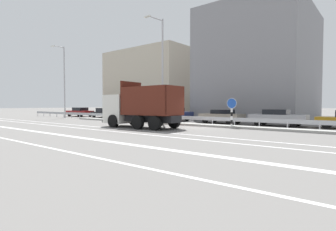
{
  "coord_description": "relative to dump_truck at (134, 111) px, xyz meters",
  "views": [
    {
      "loc": [
        11.46,
        -17.6,
        1.82
      ],
      "look_at": [
        -2.48,
        -0.35,
        0.94
      ],
      "focal_mm": 28.0,
      "sensor_mm": 36.0,
      "label": 1
    }
  ],
  "objects": [
    {
      "name": "median_island",
      "position": [
        4.33,
        4.45,
        -1.28
      ],
      "size": [
        36.9,
        1.1,
        0.18
      ],
      "primitive_type": "cube",
      "color": "gray",
      "rests_on": "ground_plane"
    },
    {
      "name": "lane_strip_1",
      "position": [
        0.94,
        -3.38,
        -1.37
      ],
      "size": [
        67.09,
        0.16,
        0.01
      ],
      "primitive_type": "cube",
      "color": "silver",
      "rests_on": "ground_plane"
    },
    {
      "name": "lane_strip_4",
      "position": [
        0.94,
        -9.58,
        -1.37
      ],
      "size": [
        67.09,
        0.16,
        0.01
      ],
      "primitive_type": "cube",
      "color": "silver",
      "rests_on": "ground_plane"
    },
    {
      "name": "parked_car_4",
      "position": [
        3.62,
        8.5,
        -0.66
      ],
      "size": [
        4.41,
        2.12,
        1.37
      ],
      "rotation": [
        0.0,
        0.0,
        1.52
      ],
      "color": "gray",
      "rests_on": "ground_plane"
    },
    {
      "name": "parked_car_0",
      "position": [
        -21.24,
        8.49,
        -0.64
      ],
      "size": [
        4.99,
        2.1,
        1.44
      ],
      "rotation": [
        0.0,
        0.0,
        1.63
      ],
      "color": "maroon",
      "rests_on": "ground_plane"
    },
    {
      "name": "median_guardrail",
      "position": [
        4.33,
        5.43,
        -0.8
      ],
      "size": [
        67.09,
        0.09,
        0.78
      ],
      "color": "#9EA0A5",
      "rests_on": "ground_plane"
    },
    {
      "name": "parked_car_5",
      "position": [
        8.92,
        8.67,
        -0.63
      ],
      "size": [
        4.72,
        2.12,
        1.45
      ],
      "rotation": [
        0.0,
        0.0,
        -1.53
      ],
      "color": "#A3A3A8",
      "rests_on": "ground_plane"
    },
    {
      "name": "street_lamp_0",
      "position": [
        -18.64,
        4.37,
        4.06
      ],
      "size": [
        0.71,
        1.86,
        9.97
      ],
      "color": "#ADADB2",
      "rests_on": "ground_plane"
    },
    {
      "name": "street_lamp_1",
      "position": [
        -0.77,
        4.47,
        4.19
      ],
      "size": [
        0.71,
        2.2,
        10.14
      ],
      "color": "#ADADB2",
      "rests_on": "ground_plane"
    },
    {
      "name": "dump_truck",
      "position": [
        0.0,
        0.0,
        0.0
      ],
      "size": [
        6.97,
        2.88,
        3.75
      ],
      "rotation": [
        0.0,
        0.0,
        1.6
      ],
      "color": "silver",
      "rests_on": "ground_plane"
    },
    {
      "name": "lane_strip_2",
      "position": [
        0.94,
        -6.65,
        -1.37
      ],
      "size": [
        67.09,
        0.16,
        0.01
      ],
      "primitive_type": "cube",
      "color": "silver",
      "rests_on": "ground_plane"
    },
    {
      "name": "parked_car_3",
      "position": [
        -2.97,
        9.15,
        -0.6
      ],
      "size": [
        4.53,
        2.08,
        1.49
      ],
      "rotation": [
        0.0,
        0.0,
        1.58
      ],
      "color": "navy",
      "rests_on": "ground_plane"
    },
    {
      "name": "parked_car_1",
      "position": [
        -15.27,
        8.76,
        -0.67
      ],
      "size": [
        4.44,
        2.02,
        1.4
      ],
      "rotation": [
        0.0,
        0.0,
        -1.58
      ],
      "color": "black",
      "rests_on": "ground_plane"
    },
    {
      "name": "parked_car_2",
      "position": [
        -8.94,
        8.45,
        -0.74
      ],
      "size": [
        4.3,
        2.17,
        1.2
      ],
      "rotation": [
        0.0,
        0.0,
        -1.64
      ],
      "color": "navy",
      "rests_on": "ground_plane"
    },
    {
      "name": "ground_plane",
      "position": [
        4.33,
        2.59,
        -1.37
      ],
      "size": [
        320.0,
        320.0,
        0.0
      ],
      "primitive_type": "plane",
      "color": "#605E5B"
    },
    {
      "name": "lane_strip_0",
      "position": [
        0.94,
        -1.77,
        -1.37
      ],
      "size": [
        67.09,
        0.16,
        0.01
      ],
      "primitive_type": "cube",
      "color": "silver",
      "rests_on": "ground_plane"
    },
    {
      "name": "lane_strip_3",
      "position": [
        0.94,
        -6.87,
        -1.37
      ],
      "size": [
        67.09,
        0.16,
        0.01
      ],
      "primitive_type": "cube",
      "color": "silver",
      "rests_on": "ground_plane"
    },
    {
      "name": "background_building_1",
      "position": [
        3.74,
        18.65,
        5.34
      ],
      "size": [
        11.88,
        14.36,
        13.43
      ],
      "primitive_type": "cube",
      "color": "gray",
      "rests_on": "ground_plane"
    },
    {
      "name": "median_road_sign",
      "position": [
        6.6,
        4.45,
        -0.07
      ],
      "size": [
        0.84,
        0.16,
        2.38
      ],
      "color": "white",
      "rests_on": "ground_plane"
    },
    {
      "name": "background_building_0",
      "position": [
        -12.26,
        17.62,
        3.72
      ],
      "size": [
        13.78,
        12.51,
        10.17
      ],
      "primitive_type": "cube",
      "color": "#B7AD99",
      "rests_on": "ground_plane"
    }
  ]
}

